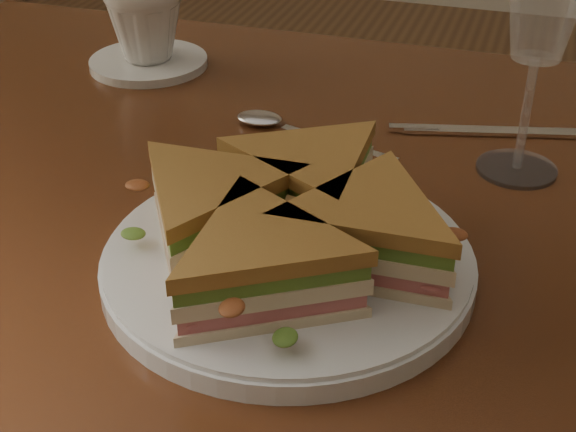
{
  "coord_description": "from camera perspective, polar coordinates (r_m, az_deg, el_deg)",
  "views": [
    {
      "loc": [
        0.16,
        -0.59,
        1.11
      ],
      "look_at": [
        0.01,
        -0.12,
        0.8
      ],
      "focal_mm": 50.0,
      "sensor_mm": 36.0,
      "label": 1
    }
  ],
  "objects": [
    {
      "name": "table",
      "position": [
        0.76,
        2.12,
        -4.8
      ],
      "size": [
        1.2,
        0.8,
        0.75
      ],
      "color": "#391B0D",
      "rests_on": "ground"
    },
    {
      "name": "plate",
      "position": [
        0.61,
        0.0,
        -3.36
      ],
      "size": [
        0.28,
        0.28,
        0.02
      ],
      "primitive_type": "cylinder",
      "color": "silver",
      "rests_on": "table"
    },
    {
      "name": "sandwich_wedges",
      "position": [
        0.59,
        0.0,
        -0.41
      ],
      "size": [
        0.28,
        0.28,
        0.06
      ],
      "color": "beige",
      "rests_on": "plate"
    },
    {
      "name": "crisps_mound",
      "position": [
        0.59,
        0.0,
        -0.74
      ],
      "size": [
        0.09,
        0.09,
        0.05
      ],
      "primitive_type": null,
      "color": "orange",
      "rests_on": "plate"
    },
    {
      "name": "spoon",
      "position": [
        0.82,
        -0.74,
        6.5
      ],
      "size": [
        0.18,
        0.07,
        0.01
      ],
      "rotation": [
        0.0,
        0.0,
        -0.28
      ],
      "color": "silver",
      "rests_on": "table"
    },
    {
      "name": "knife",
      "position": [
        0.84,
        14.07,
        5.82
      ],
      "size": [
        0.21,
        0.07,
        0.0
      ],
      "rotation": [
        0.0,
        0.0,
        0.25
      ],
      "color": "silver",
      "rests_on": "table"
    },
    {
      "name": "saucer",
      "position": [
        1.0,
        -9.88,
        10.72
      ],
      "size": [
        0.14,
        0.14,
        0.01
      ],
      "primitive_type": "cylinder",
      "color": "silver",
      "rests_on": "table"
    },
    {
      "name": "coffee_cup",
      "position": [
        0.98,
        -10.14,
        13.31
      ],
      "size": [
        0.12,
        0.12,
        0.09
      ],
      "primitive_type": "imported",
      "rotation": [
        0.0,
        0.0,
        0.38
      ],
      "color": "silver",
      "rests_on": "saucer"
    }
  ]
}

